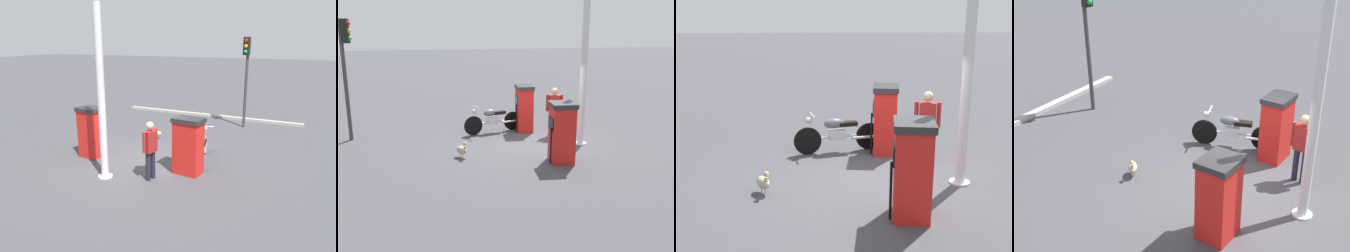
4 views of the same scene
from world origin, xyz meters
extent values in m
plane|color=#424247|center=(0.00, 0.00, 0.00)|extent=(120.00, 120.00, 0.00)
cube|color=red|center=(-0.30, -1.66, 0.74)|extent=(0.61, 0.81, 1.49)
cube|color=#1E478C|center=(-0.03, -1.69, 1.07)|extent=(0.10, 0.52, 0.32)
cube|color=#262628|center=(-0.30, -1.66, 1.55)|extent=(0.67, 0.89, 0.12)
cylinder|color=black|center=(0.03, -1.48, 0.52)|extent=(0.05, 0.05, 0.97)
cube|color=red|center=(-0.30, 1.66, 0.75)|extent=(0.66, 0.75, 1.50)
cube|color=black|center=(0.00, 1.62, 1.08)|extent=(0.09, 0.48, 0.32)
cube|color=#262628|center=(-0.30, 1.66, 1.56)|extent=(0.73, 0.83, 0.12)
cylinder|color=black|center=(0.06, 1.82, 0.52)|extent=(0.05, 0.05, 0.97)
cylinder|color=black|center=(1.52, -1.56, 0.33)|extent=(0.65, 0.21, 0.65)
cylinder|color=black|center=(0.05, -1.92, 0.33)|extent=(0.65, 0.21, 0.65)
cube|color=silver|center=(0.83, -1.73, 0.43)|extent=(0.40, 0.28, 0.24)
cylinder|color=silver|center=(0.78, -1.74, 0.38)|extent=(1.11, 0.32, 0.05)
ellipsoid|color=#595B60|center=(0.90, -1.71, 0.71)|extent=(0.52, 0.33, 0.24)
cube|color=black|center=(0.57, -1.79, 0.68)|extent=(0.47, 0.30, 0.10)
cylinder|color=silver|center=(1.48, -1.57, 0.63)|extent=(0.26, 0.10, 0.57)
cylinder|color=silver|center=(1.40, -1.59, 0.95)|extent=(0.17, 0.55, 0.04)
sphere|color=silver|center=(1.50, -1.56, 0.83)|extent=(0.17, 0.17, 0.14)
cylinder|color=silver|center=(0.22, -1.75, 0.35)|extent=(0.55, 0.20, 0.07)
cylinder|color=#1E1E2D|center=(-1.02, -0.92, 0.39)|extent=(0.16, 0.16, 0.78)
cylinder|color=#1E1E2D|center=(-1.21, -0.87, 0.39)|extent=(0.16, 0.16, 0.78)
cube|color=maroon|center=(-1.11, -0.90, 1.07)|extent=(0.40, 0.27, 0.58)
cylinder|color=maroon|center=(-0.88, -0.95, 1.10)|extent=(0.11, 0.11, 0.55)
cylinder|color=maroon|center=(-1.35, -0.84, 1.10)|extent=(0.11, 0.11, 0.55)
sphere|color=tan|center=(-1.11, -0.90, 1.50)|extent=(0.26, 0.26, 0.22)
ellipsoid|color=tan|center=(2.24, 0.64, 0.22)|extent=(0.37, 0.43, 0.22)
cylinder|color=tan|center=(2.17, 0.76, 0.28)|extent=(0.08, 0.08, 0.15)
sphere|color=tan|center=(2.15, 0.78, 0.43)|extent=(0.13, 0.13, 0.10)
cone|color=orange|center=(2.12, 0.84, 0.43)|extent=(0.07, 0.08, 0.04)
cone|color=tan|center=(2.34, 0.50, 0.25)|extent=(0.10, 0.10, 0.08)
cylinder|color=orange|center=(2.21, 0.62, 0.05)|extent=(0.02, 0.02, 0.11)
cylinder|color=orange|center=(2.27, 0.66, 0.05)|extent=(0.02, 0.02, 0.11)
cylinder|color=#38383A|center=(5.44, -1.99, 1.89)|extent=(0.14, 0.14, 3.78)
cube|color=black|center=(5.30, -1.96, 3.42)|extent=(0.25, 0.28, 0.72)
sphere|color=red|center=(5.20, -1.94, 3.64)|extent=(0.18, 0.18, 0.15)
sphere|color=orange|center=(5.20, -1.94, 3.42)|extent=(0.18, 0.18, 0.15)
sphere|color=green|center=(5.20, -1.94, 3.20)|extent=(0.18, 0.18, 0.15)
cylinder|color=silver|center=(-1.52, 0.30, 2.28)|extent=(0.20, 0.20, 4.57)
cylinder|color=silver|center=(-1.52, 0.30, 0.02)|extent=(0.40, 0.40, 0.04)
cube|color=#9E9E93|center=(6.68, 0.00, 0.06)|extent=(0.49, 8.77, 0.12)
camera|label=1|loc=(-8.34, -4.78, 3.66)|focal=34.79mm
camera|label=2|loc=(3.59, 10.56, 3.44)|focal=40.18mm
camera|label=3|loc=(1.03, 7.99, 3.26)|focal=45.65mm
camera|label=4|loc=(-2.99, 8.06, 5.52)|focal=49.58mm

